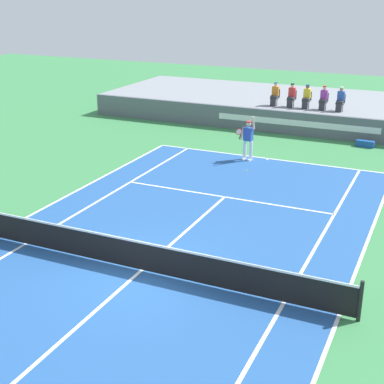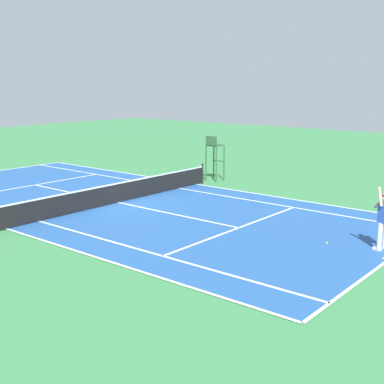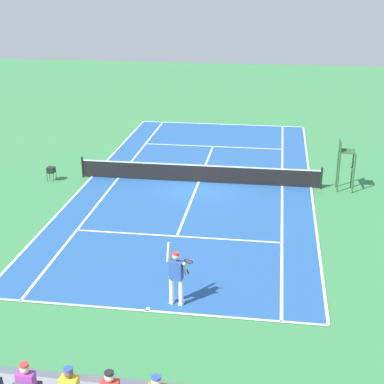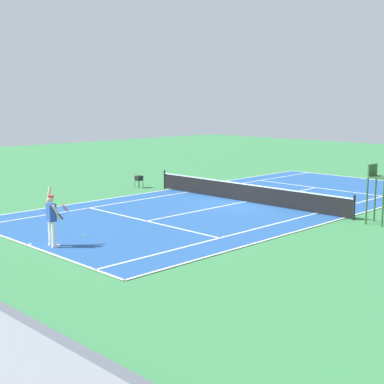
{
  "view_description": "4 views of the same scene",
  "coord_description": "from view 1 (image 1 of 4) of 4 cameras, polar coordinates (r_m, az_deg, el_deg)",
  "views": [
    {
      "loc": [
        7.12,
        -12.13,
        7.55
      ],
      "look_at": [
        -0.25,
        3.97,
        1.0
      ],
      "focal_mm": 52.57,
      "sensor_mm": 36.0,
      "label": 1
    },
    {
      "loc": [
        15.36,
        16.83,
        5.27
      ],
      "look_at": [
        -0.25,
        3.97,
        1.0
      ],
      "focal_mm": 48.93,
      "sensor_mm": 36.0,
      "label": 2
    },
    {
      "loc": [
        -3.63,
        27.16,
        9.85
      ],
      "look_at": [
        -0.25,
        3.97,
        1.0
      ],
      "focal_mm": 54.95,
      "sensor_mm": 36.0,
      "label": 3
    },
    {
      "loc": [
        -17.48,
        21.19,
        5.0
      ],
      "look_at": [
        -0.25,
        3.97,
        1.0
      ],
      "focal_mm": 52.37,
      "sensor_mm": 36.0,
      "label": 4
    }
  ],
  "objects": [
    {
      "name": "court",
      "position": [
        15.96,
        -5.18,
        -7.99
      ],
      "size": [
        11.08,
        23.88,
        0.03
      ],
      "color": "#235193",
      "rests_on": "ground"
    },
    {
      "name": "bleacher_platform",
      "position": [
        34.5,
        12.29,
        8.24
      ],
      "size": [
        24.87,
        8.13,
        1.24
      ],
      "primitive_type": "cube",
      "color": "gray",
      "rests_on": "ground"
    },
    {
      "name": "spectator_seated_4",
      "position": [
        31.03,
        14.82,
        9.05
      ],
      "size": [
        0.44,
        0.6,
        1.26
      ],
      "color": "#474C56",
      "rests_on": "bleacher_platform"
    },
    {
      "name": "tennis_player",
      "position": [
        25.64,
        5.69,
        5.38
      ],
      "size": [
        0.82,
        0.62,
        2.08
      ],
      "color": "white",
      "rests_on": "ground"
    },
    {
      "name": "equipment_bag",
      "position": [
        29.18,
        17.17,
        4.71
      ],
      "size": [
        0.93,
        0.42,
        0.32
      ],
      "color": "#194799",
      "rests_on": "ground"
    },
    {
      "name": "spectator_seated_0",
      "position": [
        31.82,
        8.4,
        9.76
      ],
      "size": [
        0.44,
        0.6,
        1.26
      ],
      "color": "#474C56",
      "rests_on": "bleacher_platform"
    },
    {
      "name": "ground_plane",
      "position": [
        15.97,
        -5.18,
        -8.02
      ],
      "size": [
        80.0,
        80.0,
        0.0
      ],
      "primitive_type": "plane",
      "color": "#387F47"
    },
    {
      "name": "spectator_seated_3",
      "position": [
        31.19,
        13.2,
        9.24
      ],
      "size": [
        0.44,
        0.6,
        1.26
      ],
      "color": "#474C56",
      "rests_on": "bleacher_platform"
    },
    {
      "name": "spectator_seated_2",
      "position": [
        31.38,
        11.55,
        9.43
      ],
      "size": [
        0.44,
        0.6,
        1.26
      ],
      "color": "#474C56",
      "rests_on": "bleacher_platform"
    },
    {
      "name": "barrier_wall",
      "position": [
        30.51,
        10.51,
        6.83
      ],
      "size": [
        24.87,
        0.25,
        1.24
      ],
      "color": "#565B66",
      "rests_on": "ground"
    },
    {
      "name": "net",
      "position": [
        15.73,
        -5.24,
        -6.34
      ],
      "size": [
        11.98,
        0.1,
        1.07
      ],
      "color": "black",
      "rests_on": "ground"
    },
    {
      "name": "tennis_ball",
      "position": [
        24.28,
        5.54,
        2.16
      ],
      "size": [
        0.07,
        0.07,
        0.07
      ],
      "primitive_type": "sphere",
      "color": "#D1E533",
      "rests_on": "ground"
    },
    {
      "name": "spectator_seated_1",
      "position": [
        31.57,
        10.06,
        9.59
      ],
      "size": [
        0.44,
        0.6,
        1.26
      ],
      "color": "#474C56",
      "rests_on": "bleacher_platform"
    }
  ]
}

